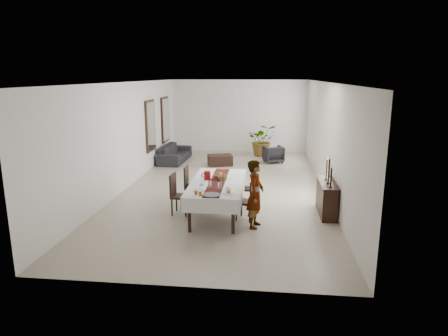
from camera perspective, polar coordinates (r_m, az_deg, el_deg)
floor at (r=12.40m, az=0.13°, el=-2.78°), size 6.00×12.00×0.00m
ceiling at (r=11.93m, az=0.14°, el=12.17°), size 6.00×12.00×0.02m
wall_back at (r=17.99m, az=2.20°, el=7.41°), size 6.00×0.02×3.20m
wall_front at (r=6.26m, az=-5.78°, el=-3.71°), size 6.00×0.02×3.20m
wall_left at (r=12.73m, az=-13.46°, el=4.65°), size 0.02×12.00×3.20m
wall_right at (r=12.12m, az=14.42°, el=4.17°), size 0.02×12.00×3.20m
dining_table_top at (r=9.87m, az=-0.95°, el=-2.19°), size 1.13×2.64×0.05m
table_leg_fl at (r=8.89m, az=-4.96°, el=-6.79°), size 0.08×0.08×0.77m
table_leg_fr at (r=8.77m, az=1.29°, el=-7.02°), size 0.08×0.08×0.77m
table_leg_bl at (r=11.24m, az=-2.68°, el=-2.47°), size 0.08×0.08×0.77m
table_leg_br at (r=11.14m, az=2.24°, el=-2.59°), size 0.08×0.08×0.77m
tablecloth_top at (r=9.86m, az=-0.95°, el=-2.01°), size 1.33×2.84×0.01m
tablecloth_drape_left at (r=10.00m, az=-4.60°, el=-2.79°), size 0.05×2.83×0.33m
tablecloth_drape_right at (r=9.86m, az=2.76°, el=-2.99°), size 0.05×2.83×0.33m
tablecloth_drape_near at (r=8.57m, az=-2.00°, el=-5.49°), size 1.29×0.03×0.33m
tablecloth_drape_far at (r=11.26m, az=-0.15°, el=-0.92°), size 1.29×0.03×0.33m
table_runner at (r=9.86m, az=-0.95°, el=-1.96°), size 0.42×2.74×0.00m
red_pitcher at (r=10.03m, az=-2.40°, el=-1.08°), size 0.17×0.17×0.22m
pitcher_handle at (r=10.04m, az=-2.93°, el=-1.07°), size 0.13×0.02×0.13m
wine_glass_near at (r=9.14m, az=-0.63°, el=-2.59°), size 0.08×0.08×0.19m
wine_glass_mid at (r=9.27m, az=-2.04°, el=-2.37°), size 0.08×0.08×0.19m
wine_glass_far at (r=9.88m, az=-0.60°, el=-1.38°), size 0.08×0.08×0.19m
teacup_right at (r=9.19m, az=0.63°, el=-2.90°), size 0.10×0.10×0.07m
saucer_right at (r=9.20m, az=0.63°, el=-3.05°), size 0.16×0.16×0.01m
teacup_left at (r=9.53m, az=-3.18°, el=-2.33°), size 0.10×0.10×0.07m
saucer_left at (r=9.54m, az=-3.17°, el=-2.48°), size 0.16×0.16×0.01m
plate_near_right at (r=8.88m, az=0.66°, el=-3.64°), size 0.26×0.26×0.02m
bread_near_right at (r=8.87m, az=0.66°, el=-3.45°), size 0.10×0.10×0.10m
plate_near_left at (r=9.12m, az=-3.58°, el=-3.21°), size 0.26×0.26×0.02m
plate_far_left at (r=10.48m, az=-2.49°, el=-1.02°), size 0.26×0.26×0.02m
serving_tray at (r=8.76m, az=-1.79°, el=-3.86°), size 0.39×0.39×0.02m
jam_jar_a at (r=8.75m, az=-3.39°, el=-3.69°), size 0.07×0.07×0.08m
jam_jar_b at (r=8.83m, az=-4.03°, el=-3.54°), size 0.07×0.07×0.08m
fruit_basket at (r=10.11m, az=-0.47°, el=-1.28°), size 0.33×0.33×0.11m
fruit_red at (r=10.10m, az=-0.27°, el=-0.80°), size 0.10×0.10×0.10m
fruit_green at (r=10.12m, az=-0.70°, el=-0.77°), size 0.09×0.09×0.09m
fruit_yellow at (r=10.03m, az=-0.50°, el=-0.90°), size 0.09×0.09×0.09m
chair_right_near_seat at (r=9.60m, az=3.11°, el=-4.87°), size 0.53×0.53×0.05m
chair_right_near_leg_fl at (r=9.47m, az=3.70°, el=-6.62°), size 0.05×0.05×0.42m
chair_right_near_leg_fr at (r=9.78m, az=4.40°, el=-5.99°), size 0.05×0.05×0.42m
chair_right_near_leg_bl at (r=9.59m, az=1.76°, el=-6.35°), size 0.05×0.05×0.42m
chair_right_near_leg_br at (r=9.89m, az=2.51°, el=-5.74°), size 0.05×0.05×0.42m
chair_right_near_back at (r=9.46m, az=4.21°, el=-3.36°), size 0.16×0.41×0.53m
chair_right_far_seat at (r=10.74m, az=3.02°, el=-2.96°), size 0.42×0.42×0.05m
chair_right_far_leg_fl at (r=10.64m, az=3.85°, el=-4.41°), size 0.04×0.04×0.41m
chair_right_far_leg_fr at (r=10.96m, az=3.95°, el=-3.88°), size 0.04×0.04×0.41m
chair_right_far_leg_bl at (r=10.66m, az=2.04°, el=-4.34°), size 0.04×0.04×0.41m
chair_right_far_leg_br at (r=10.98m, az=2.20°, el=-3.82°), size 0.04×0.04×0.41m
chair_right_far_back at (r=10.66m, az=4.04°, el=-1.54°), size 0.04×0.41×0.52m
chair_left_near_seat at (r=10.03m, az=-6.20°, el=-4.06°), size 0.47×0.47×0.05m
chair_left_near_leg_fl at (r=10.31m, az=-6.81°, el=-4.98°), size 0.05×0.05×0.43m
chair_left_near_leg_fr at (r=9.99m, az=-7.45°, el=-5.59°), size 0.05×0.05×0.43m
chair_left_near_leg_bl at (r=10.21m, az=-4.91°, el=-5.12°), size 0.05×0.05×0.43m
chair_left_near_leg_br at (r=9.89m, az=-5.49°, el=-5.75°), size 0.05×0.05×0.43m
chair_left_near_back at (r=10.00m, az=-7.32°, el=-2.36°), size 0.08×0.44×0.55m
chair_left_far_seat at (r=10.81m, az=-4.36°, el=-2.75°), size 0.44×0.44×0.05m
chair_left_far_leg_fl at (r=11.08m, az=-5.05°, el=-3.65°), size 0.04×0.04×0.43m
chair_left_far_leg_fr at (r=10.75m, az=-5.46°, el=-4.18°), size 0.04×0.04×0.43m
chair_left_far_leg_bl at (r=11.01m, az=-3.25°, el=-3.73°), size 0.04×0.04×0.43m
chair_left_far_leg_br at (r=10.68m, az=-3.61°, el=-4.27°), size 0.04×0.04×0.43m
chair_left_far_back at (r=10.78m, az=-5.41°, el=-1.20°), size 0.05×0.43×0.55m
woman at (r=9.05m, az=4.50°, el=-3.75°), size 0.48×0.63×1.56m
sideboard_body at (r=10.30m, az=14.43°, el=-4.25°), size 0.36×1.33×0.80m
sideboard_top at (r=10.18m, az=14.56°, el=-2.03°), size 0.39×1.39×0.03m
candlestick_near_base at (r=9.71m, az=14.96°, el=-2.63°), size 0.09×0.09×0.03m
candlestick_near_shaft at (r=9.65m, az=15.04°, el=-1.29°), size 0.04×0.04×0.44m
candlestick_near_candle at (r=9.59m, az=15.14°, el=0.20°), size 0.03×0.03×0.07m
candlestick_mid_base at (r=10.05m, az=14.67°, el=-2.08°), size 0.09×0.09×0.03m
candlestick_mid_shaft at (r=9.98m, az=14.77°, el=-0.41°), size 0.04×0.04×0.58m
candlestick_mid_candle at (r=9.91m, az=14.88°, el=1.41°), size 0.03×0.03×0.07m
candlestick_far_base at (r=10.39m, az=14.40°, el=-1.57°), size 0.09×0.09×0.03m
candlestick_far_shaft at (r=10.33m, az=14.48°, el=-0.19°), size 0.04×0.04×0.49m
candlestick_far_candle at (r=10.27m, az=14.57°, el=1.33°), size 0.03×0.03×0.07m
sofa at (r=16.19m, az=-7.05°, el=2.12°), size 0.98×2.30×0.66m
armchair at (r=15.98m, az=7.04°, el=1.98°), size 0.92×0.93×0.66m
coffee_table at (r=15.37m, az=-0.57°, el=1.15°), size 1.05×0.85×0.41m
potted_plant at (r=17.16m, az=5.51°, el=3.98°), size 1.33×1.18×1.37m
mirror_frame_near at (r=14.79m, az=-10.47°, el=5.94°), size 0.06×1.05×1.85m
mirror_glass_near at (r=14.78m, az=-10.34°, el=5.94°), size 0.01×0.90×1.70m
mirror_frame_far at (r=16.80m, az=-8.42°, el=6.86°), size 0.06×1.05×1.85m
mirror_glass_far at (r=16.79m, az=-8.30°, el=6.86°), size 0.01×0.90×1.70m
fan_rod at (r=14.91m, az=1.40°, el=11.99°), size 0.04×0.04×0.20m
fan_hub at (r=14.92m, az=1.40°, el=11.22°), size 0.16×0.16×0.08m
fan_blade_n at (r=15.27m, az=1.51°, el=11.27°), size 0.10×0.55×0.01m
fan_blade_s at (r=14.57m, az=1.28°, el=11.18°), size 0.10×0.55×0.01m
fan_blade_e at (r=14.89m, az=2.76°, el=11.21°), size 0.55×0.10×0.01m
fan_blade_w at (r=14.95m, az=0.03°, el=11.23°), size 0.55×0.10×0.01m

